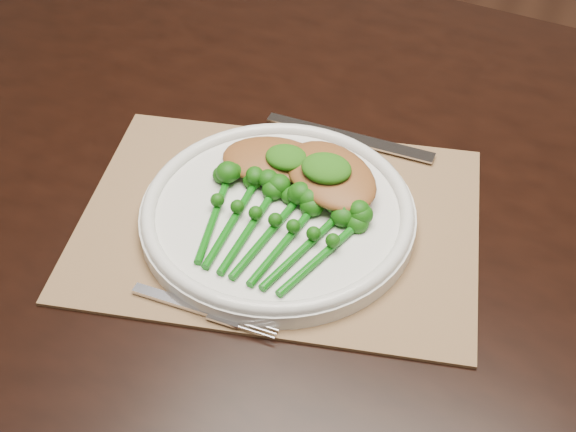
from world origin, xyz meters
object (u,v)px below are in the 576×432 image
at_px(placemat, 279,222).
at_px(broccolini_bundle, 266,237).
at_px(chicken_fillet_left, 272,160).
at_px(dining_table, 334,363).
at_px(dinner_plate, 278,213).

xyz_separation_m(placemat, broccolini_bundle, (0.01, -0.05, 0.02)).
bearing_deg(chicken_fillet_left, placemat, -71.51).
height_order(placemat, chicken_fillet_left, chicken_fillet_left).
bearing_deg(chicken_fillet_left, dining_table, 20.82).
bearing_deg(placemat, dinner_plate, -115.61).
height_order(dining_table, chicken_fillet_left, chicken_fillet_left).
height_order(placemat, broccolini_bundle, broccolini_bundle).
distance_m(placemat, chicken_fillet_left, 0.08).
xyz_separation_m(dining_table, placemat, (-0.04, -0.11, 0.37)).
bearing_deg(dining_table, broccolini_bundle, -98.83).
xyz_separation_m(dining_table, dinner_plate, (-0.04, -0.11, 0.39)).
bearing_deg(broccolini_bundle, dining_table, 80.92).
relative_size(dinner_plate, chicken_fillet_left, 2.58).
height_order(dining_table, placemat, placemat).
relative_size(dining_table, dinner_plate, 5.55).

